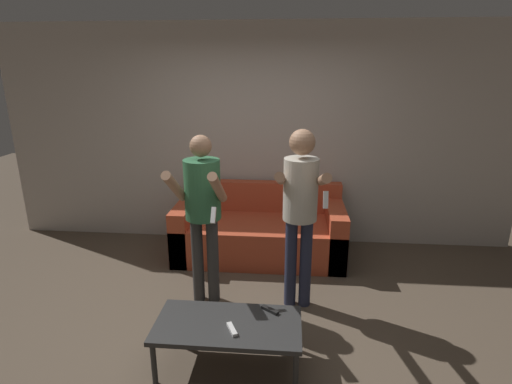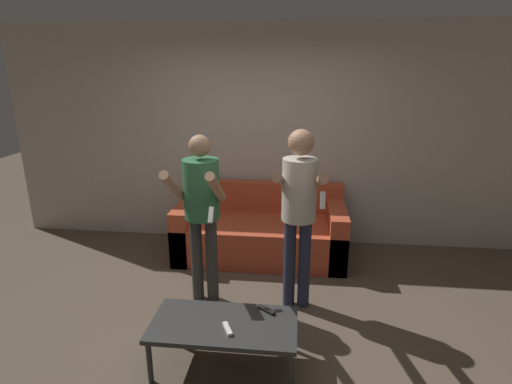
# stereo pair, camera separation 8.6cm
# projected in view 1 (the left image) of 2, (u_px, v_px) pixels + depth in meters

# --- Properties ---
(ground_plane) EXTENTS (14.00, 14.00, 0.00)m
(ground_plane) POSITION_uv_depth(u_px,v_px,m) (236.00, 331.00, 3.44)
(ground_plane) COLOR brown
(wall_back) EXTENTS (6.40, 0.06, 2.70)m
(wall_back) POSITION_uv_depth(u_px,v_px,m) (257.00, 137.00, 4.95)
(wall_back) COLOR beige
(wall_back) RESTS_ON ground_plane
(couch) EXTENTS (1.96, 0.93, 0.82)m
(couch) POSITION_uv_depth(u_px,v_px,m) (260.00, 232.00, 4.79)
(couch) COLOR #C64C2D
(couch) RESTS_ON ground_plane
(person_standing_left) EXTENTS (0.45, 0.66, 1.62)m
(person_standing_left) POSITION_uv_depth(u_px,v_px,m) (203.00, 202.00, 3.59)
(person_standing_left) COLOR #383838
(person_standing_left) RESTS_ON ground_plane
(person_standing_right) EXTENTS (0.43, 0.71, 1.68)m
(person_standing_right) POSITION_uv_depth(u_px,v_px,m) (300.00, 201.00, 3.50)
(person_standing_right) COLOR #282D47
(person_standing_right) RESTS_ON ground_plane
(coffee_table) EXTENTS (1.07, 0.54, 0.38)m
(coffee_table) POSITION_uv_depth(u_px,v_px,m) (228.00, 327.00, 2.93)
(coffee_table) COLOR #2D2D2D
(coffee_table) RESTS_ON ground_plane
(remote_near) EXTENTS (0.10, 0.15, 0.02)m
(remote_near) POSITION_uv_depth(u_px,v_px,m) (232.00, 329.00, 2.83)
(remote_near) COLOR white
(remote_near) RESTS_ON coffee_table
(remote_far) EXTENTS (0.14, 0.12, 0.02)m
(remote_far) POSITION_uv_depth(u_px,v_px,m) (270.00, 310.00, 3.06)
(remote_far) COLOR black
(remote_far) RESTS_ON coffee_table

